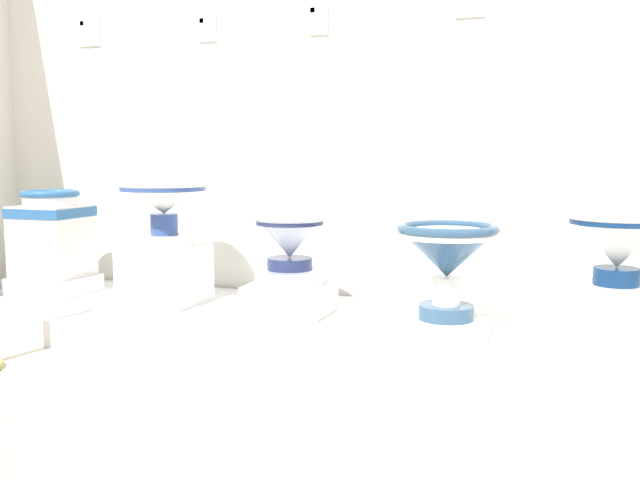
{
  "coord_description": "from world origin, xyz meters",
  "views": [
    {
      "loc": [
        3.08,
        -0.64,
        0.83
      ],
      "look_at": [
        2.1,
        2.22,
        0.46
      ],
      "focal_mm": 38.82,
      "sensor_mm": 36.0,
      "label": 1
    }
  ],
  "objects_px": {
    "plinth_block_central_ornate": "(614,320)",
    "info_placard_third": "(319,19)",
    "plinth_block_rightmost": "(166,275)",
    "plinth_block_squat_floral": "(446,324)",
    "info_placard_second": "(207,28)",
    "plinth_block_pale_glazed": "(54,284)",
    "info_placard_fourth": "(470,4)",
    "antique_toilet_pale_glazed": "(52,231)",
    "antique_toilet_central_ornate": "(618,243)",
    "info_placard_first": "(89,32)",
    "antique_toilet_slender_white": "(290,242)",
    "plinth_block_slender_white": "(290,298)",
    "antique_toilet_rightmost": "(164,200)",
    "antique_toilet_squat_floral": "(447,252)"
  },
  "relations": [
    {
      "from": "antique_toilet_pale_glazed",
      "to": "plinth_block_pale_glazed",
      "type": "bearing_deg",
      "value": -90.0
    },
    {
      "from": "antique_toilet_slender_white",
      "to": "antique_toilet_squat_floral",
      "type": "xyz_separation_m",
      "value": [
        0.72,
        -0.07,
        -0.0
      ]
    },
    {
      "from": "plinth_block_pale_glazed",
      "to": "info_placard_third",
      "type": "bearing_deg",
      "value": 17.48
    },
    {
      "from": "info_placard_fourth",
      "to": "antique_toilet_slender_white",
      "type": "bearing_deg",
      "value": -147.21
    },
    {
      "from": "plinth_block_slender_white",
      "to": "antique_toilet_rightmost",
      "type": "bearing_deg",
      "value": 179.51
    },
    {
      "from": "antique_toilet_central_ornate",
      "to": "info_placard_first",
      "type": "relative_size",
      "value": 2.41
    },
    {
      "from": "info_placard_fourth",
      "to": "plinth_block_central_ornate",
      "type": "bearing_deg",
      "value": -36.19
    },
    {
      "from": "plinth_block_rightmost",
      "to": "plinth_block_squat_floral",
      "type": "distance_m",
      "value": 1.38
    },
    {
      "from": "info_placard_first",
      "to": "info_placard_fourth",
      "type": "relative_size",
      "value": 1.16
    },
    {
      "from": "plinth_block_squat_floral",
      "to": "plinth_block_central_ornate",
      "type": "relative_size",
      "value": 0.99
    },
    {
      "from": "plinth_block_pale_glazed",
      "to": "info_placard_first",
      "type": "bearing_deg",
      "value": 94.93
    },
    {
      "from": "antique_toilet_slender_white",
      "to": "info_placard_second",
      "type": "xyz_separation_m",
      "value": [
        -0.64,
        0.46,
        1.06
      ]
    },
    {
      "from": "plinth_block_slender_white",
      "to": "info_placard_second",
      "type": "bearing_deg",
      "value": 144.15
    },
    {
      "from": "info_placard_second",
      "to": "plinth_block_central_ornate",
      "type": "bearing_deg",
      "value": -13.27
    },
    {
      "from": "plinth_block_slender_white",
      "to": "info_placard_second",
      "type": "distance_m",
      "value": 1.53
    },
    {
      "from": "plinth_block_central_ornate",
      "to": "info_placard_first",
      "type": "height_order",
      "value": "info_placard_first"
    },
    {
      "from": "info_placard_first",
      "to": "plinth_block_pale_glazed",
      "type": "bearing_deg",
      "value": -85.07
    },
    {
      "from": "info_placard_second",
      "to": "info_placard_third",
      "type": "relative_size",
      "value": 0.9
    },
    {
      "from": "info_placard_first",
      "to": "info_placard_second",
      "type": "bearing_deg",
      "value": -0.0
    },
    {
      "from": "antique_toilet_central_ornate",
      "to": "info_placard_first",
      "type": "bearing_deg",
      "value": 170.24
    },
    {
      "from": "info_placard_second",
      "to": "info_placard_fourth",
      "type": "distance_m",
      "value": 1.36
    },
    {
      "from": "antique_toilet_pale_glazed",
      "to": "plinth_block_central_ornate",
      "type": "height_order",
      "value": "antique_toilet_pale_glazed"
    },
    {
      "from": "info_placard_third",
      "to": "plinth_block_squat_floral",
      "type": "bearing_deg",
      "value": -35.57
    },
    {
      "from": "plinth_block_pale_glazed",
      "to": "antique_toilet_slender_white",
      "type": "distance_m",
      "value": 1.38
    },
    {
      "from": "plinth_block_pale_glazed",
      "to": "plinth_block_squat_floral",
      "type": "xyz_separation_m",
      "value": [
        2.07,
        -0.11,
        -0.02
      ]
    },
    {
      "from": "plinth_block_squat_floral",
      "to": "plinth_block_pale_glazed",
      "type": "bearing_deg",
      "value": 176.92
    },
    {
      "from": "antique_toilet_slender_white",
      "to": "antique_toilet_squat_floral",
      "type": "relative_size",
      "value": 0.79
    },
    {
      "from": "antique_toilet_central_ornate",
      "to": "info_placard_fourth",
      "type": "distance_m",
      "value": 1.31
    },
    {
      "from": "plinth_block_central_ornate",
      "to": "info_placard_third",
      "type": "distance_m",
      "value": 1.97
    },
    {
      "from": "plinth_block_pale_glazed",
      "to": "antique_toilet_slender_white",
      "type": "bearing_deg",
      "value": -1.92
    },
    {
      "from": "plinth_block_pale_glazed",
      "to": "info_placard_fourth",
      "type": "relative_size",
      "value": 2.84
    },
    {
      "from": "plinth_block_pale_glazed",
      "to": "antique_toilet_rightmost",
      "type": "height_order",
      "value": "antique_toilet_rightmost"
    },
    {
      "from": "plinth_block_pale_glazed",
      "to": "info_placard_second",
      "type": "distance_m",
      "value": 1.57
    },
    {
      "from": "info_placard_first",
      "to": "plinth_block_squat_floral",
      "type": "bearing_deg",
      "value": -14.12
    },
    {
      "from": "antique_toilet_pale_glazed",
      "to": "info_placard_second",
      "type": "distance_m",
      "value": 1.34
    },
    {
      "from": "plinth_block_rightmost",
      "to": "plinth_block_slender_white",
      "type": "relative_size",
      "value": 1.04
    },
    {
      "from": "antique_toilet_pale_glazed",
      "to": "antique_toilet_rightmost",
      "type": "distance_m",
      "value": 0.72
    },
    {
      "from": "plinth_block_squat_floral",
      "to": "info_placard_second",
      "type": "xyz_separation_m",
      "value": [
        -1.36,
        0.53,
        1.36
      ]
    },
    {
      "from": "plinth_block_squat_floral",
      "to": "info_placard_second",
      "type": "bearing_deg",
      "value": 158.74
    },
    {
      "from": "antique_toilet_central_ornate",
      "to": "info_placard_fourth",
      "type": "xyz_separation_m",
      "value": [
        -0.65,
        0.47,
        1.03
      ]
    },
    {
      "from": "plinth_block_rightmost",
      "to": "plinth_block_slender_white",
      "type": "height_order",
      "value": "plinth_block_rightmost"
    },
    {
      "from": "antique_toilet_central_ornate",
      "to": "info_placard_first",
      "type": "xyz_separation_m",
      "value": [
        -2.75,
        0.47,
        1.03
      ]
    },
    {
      "from": "antique_toilet_pale_glazed",
      "to": "plinth_block_central_ornate",
      "type": "bearing_deg",
      "value": -1.16
    },
    {
      "from": "plinth_block_central_ornate",
      "to": "info_placard_second",
      "type": "height_order",
      "value": "info_placard_second"
    },
    {
      "from": "antique_toilet_central_ornate",
      "to": "info_placard_third",
      "type": "relative_size",
      "value": 2.53
    },
    {
      "from": "antique_toilet_rightmost",
      "to": "info_placard_second",
      "type": "height_order",
      "value": "info_placard_second"
    },
    {
      "from": "plinth_block_rightmost",
      "to": "info_placard_first",
      "type": "distance_m",
      "value": 1.53
    },
    {
      "from": "antique_toilet_squat_floral",
      "to": "info_placard_fourth",
      "type": "distance_m",
      "value": 1.21
    },
    {
      "from": "plinth_block_slender_white",
      "to": "antique_toilet_central_ornate",
      "type": "bearing_deg",
      "value": -0.42
    },
    {
      "from": "plinth_block_rightmost",
      "to": "antique_toilet_slender_white",
      "type": "relative_size",
      "value": 1.12
    }
  ]
}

